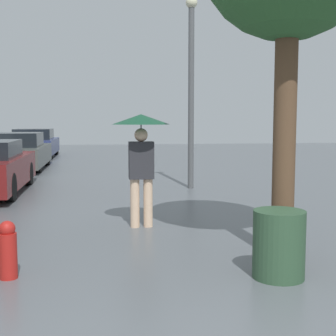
{
  "coord_description": "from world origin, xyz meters",
  "views": [
    {
      "loc": [
        -0.53,
        -2.62,
        1.7
      ],
      "look_at": [
        0.57,
        4.69,
        0.94
      ],
      "focal_mm": 50.0,
      "sensor_mm": 36.0,
      "label": 1
    }
  ],
  "objects_px": {
    "parked_car_farthest": "(35,144)",
    "parked_car_third": "(18,152)",
    "trash_bin": "(279,244)",
    "pedestrian": "(141,142)",
    "street_lamp": "(191,79)",
    "fire_hydrant": "(8,250)"
  },
  "relations": [
    {
      "from": "pedestrian",
      "to": "fire_hydrant",
      "type": "relative_size",
      "value": 2.84
    },
    {
      "from": "parked_car_third",
      "to": "fire_hydrant",
      "type": "relative_size",
      "value": 6.84
    },
    {
      "from": "pedestrian",
      "to": "trash_bin",
      "type": "height_order",
      "value": "pedestrian"
    },
    {
      "from": "parked_car_third",
      "to": "fire_hydrant",
      "type": "distance_m",
      "value": 11.73
    },
    {
      "from": "pedestrian",
      "to": "parked_car_farthest",
      "type": "bearing_deg",
      "value": 103.44
    },
    {
      "from": "pedestrian",
      "to": "street_lamp",
      "type": "bearing_deg",
      "value": 68.46
    },
    {
      "from": "parked_car_third",
      "to": "trash_bin",
      "type": "height_order",
      "value": "parked_car_third"
    },
    {
      "from": "parked_car_third",
      "to": "street_lamp",
      "type": "height_order",
      "value": "street_lamp"
    },
    {
      "from": "parked_car_farthest",
      "to": "parked_car_third",
      "type": "bearing_deg",
      "value": -88.36
    },
    {
      "from": "pedestrian",
      "to": "parked_car_farthest",
      "type": "relative_size",
      "value": 0.41
    },
    {
      "from": "fire_hydrant",
      "to": "parked_car_farthest",
      "type": "bearing_deg",
      "value": 96.41
    },
    {
      "from": "parked_car_farthest",
      "to": "street_lamp",
      "type": "relative_size",
      "value": 0.93
    },
    {
      "from": "street_lamp",
      "to": "fire_hydrant",
      "type": "xyz_separation_m",
      "value": [
        -3.26,
        -6.3,
        -2.38
      ]
    },
    {
      "from": "pedestrian",
      "to": "parked_car_third",
      "type": "xyz_separation_m",
      "value": [
        -3.41,
        9.38,
        -0.77
      ]
    },
    {
      "from": "pedestrian",
      "to": "parked_car_third",
      "type": "bearing_deg",
      "value": 110.0
    },
    {
      "from": "parked_car_farthest",
      "to": "trash_bin",
      "type": "distance_m",
      "value": 18.22
    },
    {
      "from": "fire_hydrant",
      "to": "street_lamp",
      "type": "bearing_deg",
      "value": 62.67
    },
    {
      "from": "trash_bin",
      "to": "street_lamp",
      "type": "bearing_deg",
      "value": 86.83
    },
    {
      "from": "parked_car_third",
      "to": "trash_bin",
      "type": "xyz_separation_m",
      "value": [
        4.66,
        -12.0,
        -0.22
      ]
    },
    {
      "from": "parked_car_third",
      "to": "trash_bin",
      "type": "distance_m",
      "value": 12.88
    },
    {
      "from": "parked_car_third",
      "to": "parked_car_farthest",
      "type": "distance_m",
      "value": 5.57
    },
    {
      "from": "street_lamp",
      "to": "parked_car_farthest",
      "type": "bearing_deg",
      "value": 115.52
    }
  ]
}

